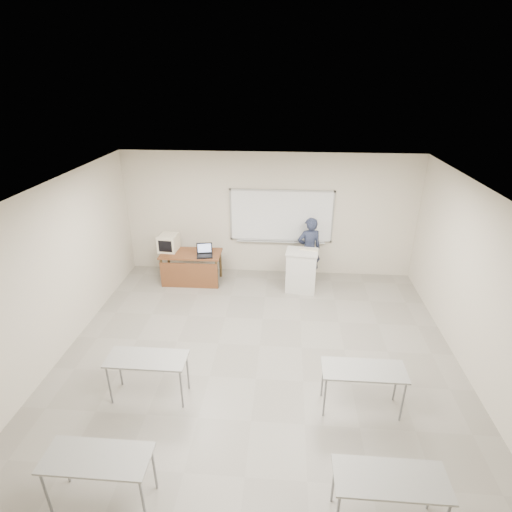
# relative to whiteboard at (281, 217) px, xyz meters

# --- Properties ---
(floor) EXTENTS (7.00, 8.00, 0.01)m
(floor) POSITION_rel_whiteboard_xyz_m (-0.30, -3.97, -1.49)
(floor) COLOR gray
(floor) RESTS_ON ground
(whiteboard) EXTENTS (2.48, 0.10, 1.31)m
(whiteboard) POSITION_rel_whiteboard_xyz_m (0.00, 0.00, 0.00)
(whiteboard) COLOR white
(whiteboard) RESTS_ON floor
(student_desks) EXTENTS (4.40, 2.20, 0.73)m
(student_desks) POSITION_rel_whiteboard_xyz_m (-0.30, -5.32, -0.81)
(student_desks) COLOR gray
(student_desks) RESTS_ON floor
(instructor_desk) EXTENTS (1.41, 0.71, 0.75)m
(instructor_desk) POSITION_rel_whiteboard_xyz_m (-2.10, -0.78, -0.94)
(instructor_desk) COLOR brown
(instructor_desk) RESTS_ON floor
(podium) EXTENTS (0.71, 0.52, 0.99)m
(podium) POSITION_rel_whiteboard_xyz_m (0.50, -0.90, -0.98)
(podium) COLOR #BAB7B2
(podium) RESTS_ON floor
(crt_monitor) EXTENTS (0.43, 0.47, 0.40)m
(crt_monitor) POSITION_rel_whiteboard_xyz_m (-2.65, -0.54, -0.54)
(crt_monitor) COLOR beige
(crt_monitor) RESTS_ON instructor_desk
(laptop) EXTENTS (0.36, 0.33, 0.27)m
(laptop) POSITION_rel_whiteboard_xyz_m (-1.73, -0.79, -0.67)
(laptop) COLOR black
(laptop) RESTS_ON instructor_desk
(mouse) EXTENTS (0.09, 0.06, 0.03)m
(mouse) POSITION_rel_whiteboard_xyz_m (-1.90, -0.62, -0.71)
(mouse) COLOR #95989C
(mouse) RESTS_ON instructor_desk
(keyboard) EXTENTS (0.42, 0.22, 0.02)m
(keyboard) POSITION_rel_whiteboard_xyz_m (0.65, -0.82, -0.48)
(keyboard) COLOR beige
(keyboard) RESTS_ON podium
(presenter) EXTENTS (0.66, 0.52, 1.59)m
(presenter) POSITION_rel_whiteboard_xyz_m (0.68, -0.35, -0.68)
(presenter) COLOR black
(presenter) RESTS_ON floor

